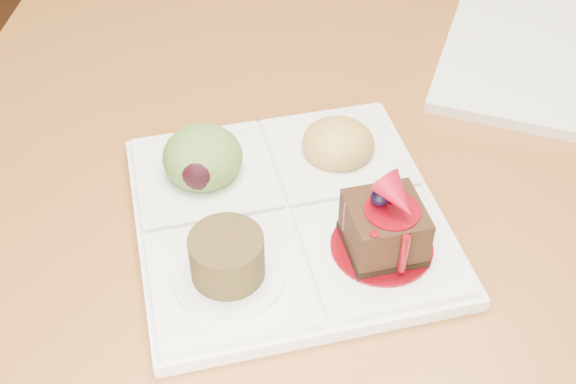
{
  "coord_description": "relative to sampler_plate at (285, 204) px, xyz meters",
  "views": [
    {
      "loc": [
        -0.13,
        -0.96,
        1.18
      ],
      "look_at": [
        -0.16,
        -0.55,
        0.79
      ],
      "focal_mm": 45.0,
      "sensor_mm": 36.0,
      "label": 1
    }
  ],
  "objects": [
    {
      "name": "ground",
      "position": [
        0.16,
        0.54,
        -0.77
      ],
      "size": [
        6.0,
        6.0,
        0.0
      ],
      "primitive_type": "plane",
      "color": "brown"
    },
    {
      "name": "second_plate",
      "position": [
        0.28,
        0.24,
        -0.01
      ],
      "size": [
        0.31,
        0.31,
        0.01
      ],
      "primitive_type": "cube",
      "rotation": [
        0.0,
        0.0,
        -0.26
      ],
      "color": "white",
      "rests_on": "dining_table"
    },
    {
      "name": "sampler_plate",
      "position": [
        0.0,
        0.0,
        0.0
      ],
      "size": [
        0.31,
        0.31,
        0.1
      ],
      "rotation": [
        0.0,
        0.0,
        0.31
      ],
      "color": "white",
      "rests_on": "dining_table"
    }
  ]
}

